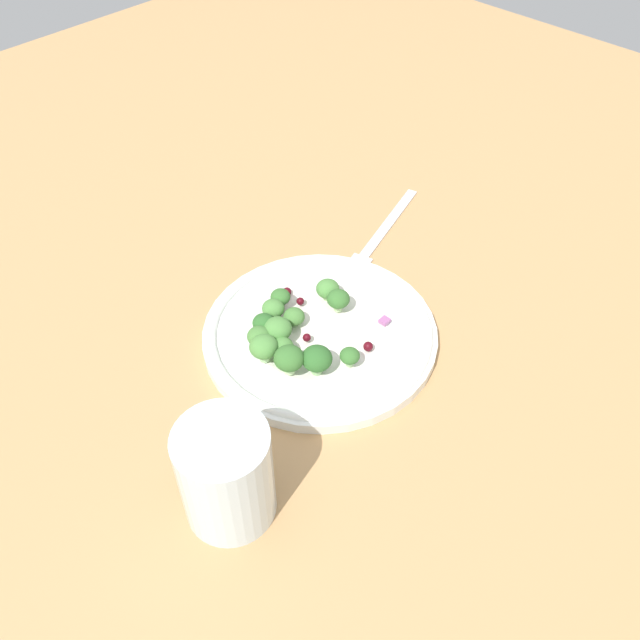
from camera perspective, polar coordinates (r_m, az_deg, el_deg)
ground_plane at (r=69.21cm, az=-0.10°, el=-3.98°), size 180.00×180.00×2.00cm
plate at (r=69.89cm, az=-0.00°, el=-1.06°), size 24.16×24.16×1.70cm
dressing_pool at (r=69.57cm, az=-0.00°, el=-0.81°), size 14.02×14.02×0.20cm
broccoli_floret_0 at (r=63.94cm, az=-2.68°, el=-3.24°), size 2.93×2.93×2.97cm
broccoli_floret_1 at (r=70.04cm, az=1.55°, el=1.75°), size 2.40×2.40×2.43cm
broccoli_floret_2 at (r=66.02cm, az=-3.25°, el=-2.36°), size 2.42×2.42×2.45cm
broccoli_floret_3 at (r=71.74cm, az=0.65°, el=2.61°), size 2.48×2.48×2.52cm
broccoli_floret_4 at (r=64.26cm, az=-0.26°, el=-3.30°), size 2.98×2.98×3.01cm
broccoli_floret_5 at (r=70.70cm, az=-3.35°, el=1.92°), size 2.09×2.09×2.12cm
broccoli_floret_6 at (r=65.09cm, az=2.52°, el=-3.05°), size 1.96×1.96×1.99cm
broccoli_floret_7 at (r=66.47cm, az=-5.14°, el=-1.41°), size 2.38×2.38×2.41cm
broccoli_floret_8 at (r=69.11cm, az=-2.19°, el=0.25°), size 2.20×2.20×2.23cm
broccoli_floret_9 at (r=69.66cm, az=-3.86°, el=1.01°), size 2.32×2.32×2.35cm
broccoli_floret_10 at (r=66.96cm, az=-3.58°, el=-0.80°), size 2.85×2.85×2.88cm
broccoli_floret_11 at (r=65.29cm, az=-4.75°, el=-2.29°), size 2.81×2.81×2.85cm
broccoli_floret_12 at (r=67.72cm, az=-4.75°, el=-0.29°), size 2.29×2.29×2.32cm
cranberry_0 at (r=67.13cm, az=4.07°, el=-2.23°), size 0.99×0.99×0.99cm
cranberry_1 at (r=71.40cm, az=-1.67°, el=1.58°), size 0.84×0.84×0.84cm
cranberry_2 at (r=72.95cm, az=-2.80°, el=2.39°), size 0.97×0.97×0.97cm
cranberry_3 at (r=67.58cm, az=-1.18°, el=-1.53°), size 0.84×0.84×0.84cm
onion_bit_0 at (r=70.16cm, az=-3.85°, el=0.18°), size 1.56×1.64×0.31cm
onion_bit_1 at (r=70.19cm, az=5.45°, el=-0.06°), size 0.93×1.03×0.40cm
onion_bit_2 at (r=72.40cm, az=-3.26°, el=2.08°), size 1.48×1.43×0.57cm
fork at (r=83.13cm, az=5.03°, el=7.15°), size 6.82×18.38×0.50cm
water_glass at (r=55.34cm, az=-7.90°, el=-12.73°), size 7.58×7.58×9.86cm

